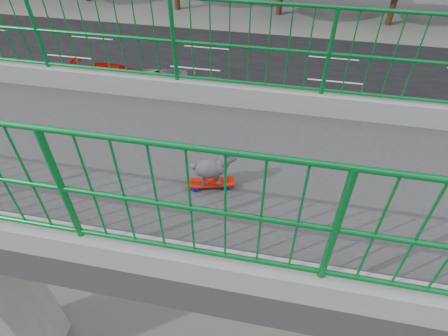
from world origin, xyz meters
name	(u,v)px	position (x,y,z in m)	size (l,w,h in m)	color
road	(180,94)	(-13.00, 0.00, 0.01)	(18.00, 90.00, 0.02)	black
skateboard	(211,183)	(0.32, 4.88, 7.05)	(0.28, 0.53, 0.07)	red
poodle	(213,167)	(0.31, 4.90, 7.28)	(0.27, 0.46, 0.39)	#312E34
car_0	(5,155)	(-6.00, -4.95, 0.75)	(1.77, 4.41, 1.50)	gray
car_1	(356,148)	(-9.20, 8.52, 0.69)	(1.46, 4.18, 1.38)	black
car_2	(182,88)	(-12.40, 0.33, 0.73)	(2.43, 5.27, 1.46)	gray
car_6	(262,137)	(-9.20, 4.70, 0.68)	(2.26, 4.91, 1.36)	gray
car_7	(115,81)	(-12.40, -3.22, 0.73)	(2.06, 5.06, 1.47)	#BB0807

